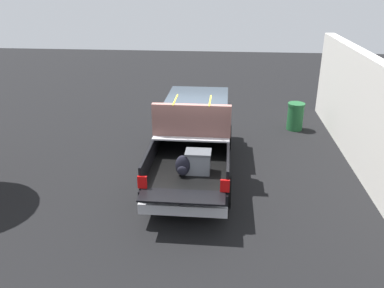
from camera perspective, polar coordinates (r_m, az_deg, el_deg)
The scene contains 4 objects.
ground_plane at distance 11.13m, azimuth 0.29°, elevation -4.03°, with size 40.00×40.00×0.00m, color black.
pickup_truck at distance 11.08m, azimuth 0.48°, elevation 1.26°, with size 6.05×2.06×2.23m.
building_facade at distance 11.81m, azimuth 23.99°, elevation 3.75°, with size 10.59×0.36×3.12m, color silver.
trash_can at distance 14.55m, azimuth 14.77°, elevation 3.92°, with size 0.60×0.60×0.98m.
Camera 1 is at (-9.89, -0.86, 5.03)m, focal length 36.74 mm.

